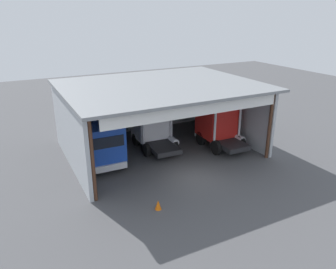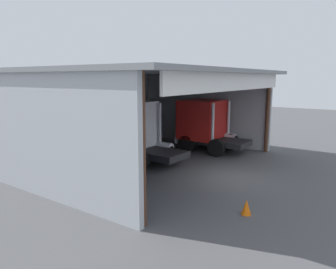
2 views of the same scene
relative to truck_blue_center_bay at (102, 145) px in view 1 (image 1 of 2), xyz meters
name	(u,v)px [view 1 (image 1 of 2)]	position (x,y,z in m)	size (l,w,h in m)	color
ground_plane	(193,177)	(4.83, -4.01, -1.71)	(80.00, 80.00, 0.00)	#4C4C4F
workshop_shed	(154,102)	(4.83, 1.96, 1.97)	(14.01, 11.17, 5.28)	#ADB2B7
truck_blue_center_bay	(102,145)	(0.00, 0.00, 0.00)	(2.70, 4.70, 3.41)	#1E47B7
truck_white_center_right_bay	(152,125)	(4.66, 1.96, 0.13)	(2.79, 5.14, 3.50)	white
truck_red_center_left_bay	(219,124)	(9.41, -0.28, 0.11)	(2.71, 4.69, 3.39)	red
oil_drum	(106,134)	(1.85, 5.40, -1.28)	(0.58, 0.58, 0.86)	#194CB2
tool_cart	(166,127)	(7.14, 4.41, -1.21)	(0.90, 0.60, 1.00)	#1E59A5
traffic_cone	(158,205)	(1.17, -6.37, -1.43)	(0.36, 0.36, 0.56)	orange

